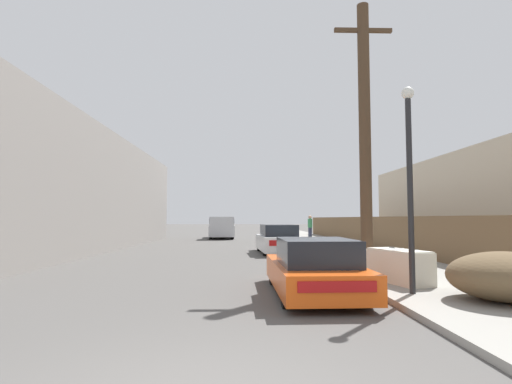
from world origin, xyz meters
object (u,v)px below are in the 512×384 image
at_px(brush_pile, 507,276).
at_px(utility_pole, 365,132).
at_px(discarded_fridge, 399,266).
at_px(street_lamp, 410,171).
at_px(pickup_truck, 221,228).
at_px(pedestrian, 310,227).
at_px(car_parked_mid, 278,240).
at_px(parked_sports_car_red, 314,269).

bearing_deg(brush_pile, utility_pole, 105.06).
distance_m(discarded_fridge, street_lamp, 2.57).
height_order(pickup_truck, brush_pile, pickup_truck).
bearing_deg(pedestrian, pickup_truck, 158.70).
xyz_separation_m(car_parked_mid, utility_pole, (2.08, -7.16, 3.66)).
relative_size(utility_pole, pedestrian, 4.65).
relative_size(discarded_fridge, car_parked_mid, 0.43).
distance_m(parked_sports_car_red, pedestrian, 21.75).
distance_m(utility_pole, pedestrian, 18.58).
bearing_deg(discarded_fridge, street_lamp, -116.64).
bearing_deg(parked_sports_car_red, street_lamp, -16.28).
xyz_separation_m(pickup_truck, utility_pole, (5.59, -20.93, 3.41)).
distance_m(car_parked_mid, pedestrian, 11.59).
bearing_deg(utility_pole, parked_sports_car_red, -123.85).
xyz_separation_m(utility_pole, brush_pile, (1.22, -4.55, -3.72)).
height_order(parked_sports_car_red, pedestrian, pedestrian).
relative_size(car_parked_mid, pedestrian, 2.47).
distance_m(car_parked_mid, pickup_truck, 14.21).
xyz_separation_m(car_parked_mid, street_lamp, (1.86, -10.90, 2.01)).
bearing_deg(pedestrian, utility_pole, -94.01).
bearing_deg(parked_sports_car_red, car_parked_mid, 88.21).
bearing_deg(parked_sports_car_red, utility_pole, 54.82).
xyz_separation_m(parked_sports_car_red, utility_pole, (2.16, 3.22, 3.74)).
bearing_deg(car_parked_mid, utility_pole, -77.47).
relative_size(parked_sports_car_red, pedestrian, 2.40).
relative_size(brush_pile, pedestrian, 1.20).
distance_m(parked_sports_car_red, car_parked_mid, 10.38).
xyz_separation_m(utility_pole, street_lamp, (-0.22, -3.74, -1.65)).
xyz_separation_m(brush_pile, pedestrian, (0.06, 22.80, 0.45)).
bearing_deg(pedestrian, discarded_fridge, -93.40).
xyz_separation_m(parked_sports_car_red, pedestrian, (3.44, 21.47, 0.47)).
distance_m(car_parked_mid, street_lamp, 11.24).
height_order(parked_sports_car_red, brush_pile, parked_sports_car_red).
xyz_separation_m(discarded_fridge, parked_sports_car_red, (-2.22, -0.89, 0.05)).
bearing_deg(street_lamp, pedestrian, 86.11).
distance_m(discarded_fridge, car_parked_mid, 9.73).
bearing_deg(parked_sports_car_red, discarded_fridge, 20.50).
bearing_deg(parked_sports_car_red, pickup_truck, 96.77).
relative_size(street_lamp, brush_pile, 2.04).
height_order(discarded_fridge, utility_pole, utility_pole).
bearing_deg(pedestrian, parked_sports_car_red, -99.10).
bearing_deg(brush_pile, pedestrian, 89.86).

